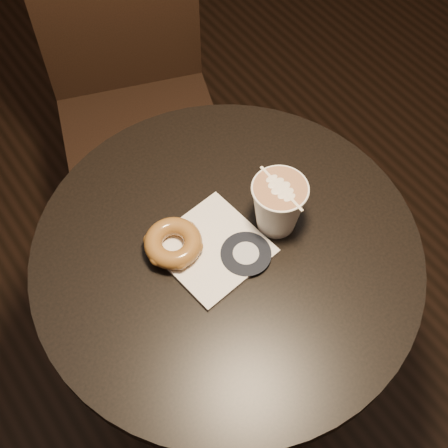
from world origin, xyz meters
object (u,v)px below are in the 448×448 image
object	(u,v)px
chair	(131,79)
latte_cup	(278,206)
pastry_bag	(212,248)
doughnut	(173,243)
cafe_table	(227,299)

from	to	relation	value
chair	latte_cup	bearing A→B (deg)	-74.17
chair	latte_cup	world-z (taller)	chair
pastry_bag	doughnut	distance (m)	0.07
doughnut	pastry_bag	bearing A→B (deg)	-34.66
pastry_bag	latte_cup	bearing A→B (deg)	-16.46
cafe_table	doughnut	xyz separation A→B (m)	(-0.08, 0.06, 0.22)
cafe_table	chair	bearing A→B (deg)	76.20
cafe_table	chair	xyz separation A→B (m)	(0.16, 0.63, 0.02)
pastry_bag	doughnut	bearing A→B (deg)	138.56
chair	pastry_bag	bearing A→B (deg)	-85.65
chair	pastry_bag	world-z (taller)	chair
chair	pastry_bag	xyz separation A→B (m)	(-0.18, -0.62, 0.19)
cafe_table	doughnut	distance (m)	0.24
doughnut	cafe_table	bearing A→B (deg)	-35.90
latte_cup	doughnut	bearing A→B (deg)	161.76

